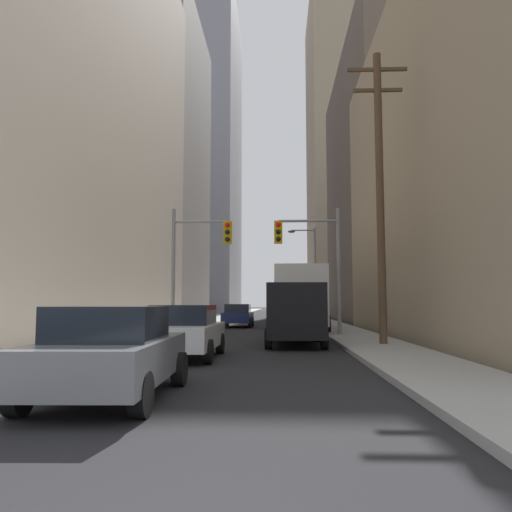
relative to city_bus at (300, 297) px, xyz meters
The scene contains 16 objects.
sidewalk_left 25.13m from the city_bus, 105.83° to the left, with size 2.53×160.00×0.15m, color #9E9E99.
sidewalk_right 24.28m from the city_bus, 84.78° to the left, with size 2.53×160.00×0.15m, color #9E9E99.
city_bus is the anchor object (origin of this frame).
cargo_van_black 9.76m from the city_bus, 93.84° to the right, with size 2.16×5.22×2.26m.
sedan_grey 20.98m from the city_bus, 101.06° to the right, with size 1.95×4.26×1.52m.
sedan_white 14.99m from the city_bus, 105.30° to the right, with size 1.95×4.22×1.52m.
sedan_navy 6.15m from the city_bus, 130.56° to the left, with size 1.95×4.23×1.52m.
traffic_signal_near_left 7.78m from the city_bus, 131.81° to the right, with size 2.84×0.44×6.00m.
traffic_signal_near_right 5.97m from the city_bus, 87.30° to the right, with size 3.06×0.44×6.00m.
traffic_signal_far_right 37.92m from the city_bus, 89.52° to the left, with size 2.95×0.44×6.00m.
utility_pole_right 11.60m from the city_bus, 77.07° to the right, with size 2.20×0.28×10.84m.
street_lamp_right 10.85m from the city_bus, 82.90° to the left, with size 2.19×0.32×7.50m.
building_left_mid_office 33.91m from the city_bus, 133.67° to the left, with size 23.53×18.60×31.93m, color gray.
building_left_far_tower 76.83m from the city_bus, 108.02° to the left, with size 25.51×27.26×61.15m, color #93939E.
building_right_mid_block 26.07m from the city_bus, 53.62° to the left, with size 18.49×27.67×25.27m, color #66564C.
building_right_far_highrise 72.11m from the city_bus, 77.03° to the left, with size 19.99×24.49×59.61m, color tan.
Camera 1 is at (1.05, -2.94, 1.57)m, focal length 35.29 mm.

